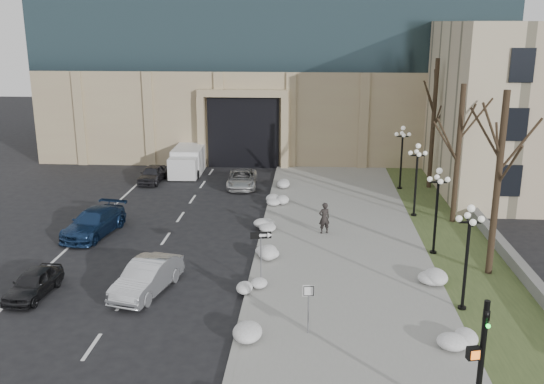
{
  "coord_description": "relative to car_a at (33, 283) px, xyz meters",
  "views": [
    {
      "loc": [
        1.72,
        -18.11,
        11.95
      ],
      "look_at": [
        -0.25,
        11.84,
        3.5
      ],
      "focal_mm": 40.0,
      "sensor_mm": 36.0,
      "label": 1
    }
  ],
  "objects": [
    {
      "name": "car_d",
      "position": [
        7.27,
        19.23,
        0.03
      ],
      "size": [
        2.37,
        4.71,
        1.28
      ],
      "primitive_type": "imported",
      "rotation": [
        0.0,
        0.0,
        0.06
      ],
      "color": "#B9B9B9",
      "rests_on": "ground"
    },
    {
      "name": "one_way_sign",
      "position": [
        10.33,
        1.64,
        1.63
      ],
      "size": [
        1.02,
        0.33,
        2.72
      ],
      "rotation": [
        0.0,
        0.0,
        0.21
      ],
      "color": "slate",
      "rests_on": "ground"
    },
    {
      "name": "traffic_signal",
      "position": [
        17.4,
        -8.4,
        1.56
      ],
      "size": [
        0.75,
        0.99,
        4.36
      ],
      "rotation": [
        0.0,
        0.0,
        0.25
      ],
      "color": "black",
      "rests_on": "ground"
    },
    {
      "name": "grass_strip",
      "position": [
        20.67,
        7.75,
        -0.56
      ],
      "size": [
        4.0,
        40.0,
        0.1
      ],
      "primitive_type": "cube",
      "color": "#3B4B25",
      "rests_on": "ground"
    },
    {
      "name": "sidewalk",
      "position": [
        14.17,
        7.75,
        -0.55
      ],
      "size": [
        9.0,
        40.0,
        0.12
      ],
      "primitive_type": "cube",
      "color": "gray",
      "rests_on": "ground"
    },
    {
      "name": "curb",
      "position": [
        9.67,
        7.75,
        -0.54
      ],
      "size": [
        0.3,
        40.0,
        0.14
      ],
      "primitive_type": "cube",
      "color": "gray",
      "rests_on": "ground"
    },
    {
      "name": "snow_clump_h",
      "position": [
        18.04,
        -3.7,
        -0.31
      ],
      "size": [
        1.1,
        1.6,
        0.36
      ],
      "primitive_type": "ellipsoid",
      "color": "white",
      "rests_on": "sidewalk"
    },
    {
      "name": "tree_mid",
      "position": [
        21.17,
        11.75,
        4.89
      ],
      "size": [
        3.2,
        3.2,
        8.5
      ],
      "color": "black",
      "rests_on": "ground"
    },
    {
      "name": "pedestrian",
      "position": [
        13.22,
        8.97,
        0.43
      ],
      "size": [
        0.79,
        0.66,
        1.85
      ],
      "primitive_type": "imported",
      "rotation": [
        0.0,
        0.0,
        3.52
      ],
      "color": "black",
      "rests_on": "sidewalk"
    },
    {
      "name": "ground",
      "position": [
        10.67,
        -6.25,
        -0.61
      ],
      "size": [
        160.0,
        160.0,
        0.0
      ],
      "primitive_type": "plane",
      "color": "black",
      "rests_on": "ground"
    },
    {
      "name": "box_truck",
      "position": [
        2.36,
        23.66,
        0.39
      ],
      "size": [
        2.46,
        6.59,
        2.07
      ],
      "rotation": [
        0.0,
        0.0,
        0.02
      ],
      "color": "silver",
      "rests_on": "ground"
    },
    {
      "name": "snow_clump_g",
      "position": [
        10.13,
        18.96,
        -0.31
      ],
      "size": [
        1.1,
        1.6,
        0.36
      ],
      "primitive_type": "ellipsoid",
      "color": "white",
      "rests_on": "sidewalk"
    },
    {
      "name": "stone_wall",
      "position": [
        22.67,
        9.75,
        -0.26
      ],
      "size": [
        0.5,
        30.0,
        0.7
      ],
      "primitive_type": "cube",
      "color": "slate",
      "rests_on": "ground"
    },
    {
      "name": "snow_clump_f",
      "position": [
        10.16,
        14.61,
        -0.31
      ],
      "size": [
        1.1,
        1.6,
        0.36
      ],
      "primitive_type": "ellipsoid",
      "color": "white",
      "rests_on": "sidewalk"
    },
    {
      "name": "snow_clump_c",
      "position": [
        9.86,
        0.85,
        -0.31
      ],
      "size": [
        1.1,
        1.6,
        0.36
      ],
      "primitive_type": "ellipsoid",
      "color": "white",
      "rests_on": "sidewalk"
    },
    {
      "name": "car_e",
      "position": [
        0.2,
        20.18,
        0.05
      ],
      "size": [
        1.7,
        3.91,
        1.31
      ],
      "primitive_type": "imported",
      "rotation": [
        0.0,
        0.0,
        -0.04
      ],
      "color": "#2B2A2F",
      "rests_on": "ground"
    },
    {
      "name": "car_a",
      "position": [
        0.0,
        0.0,
        0.0
      ],
      "size": [
        1.72,
        3.69,
        1.22
      ],
      "primitive_type": "imported",
      "rotation": [
        0.0,
        0.0,
        -0.08
      ],
      "color": "black",
      "rests_on": "ground"
    },
    {
      "name": "snow_clump_e",
      "position": [
        9.91,
        9.32,
        -0.31
      ],
      "size": [
        1.1,
        1.6,
        0.36
      ],
      "primitive_type": "ellipsoid",
      "color": "white",
      "rests_on": "sidewalk"
    },
    {
      "name": "lamppost_b",
      "position": [
        18.97,
        6.25,
        2.46
      ],
      "size": [
        1.18,
        1.18,
        4.76
      ],
      "color": "black",
      "rests_on": "ground"
    },
    {
      "name": "lamppost_c",
      "position": [
        18.97,
        12.75,
        2.46
      ],
      "size": [
        1.18,
        1.18,
        4.76
      ],
      "color": "black",
      "rests_on": "ground"
    },
    {
      "name": "tree_far",
      "position": [
        21.17,
        19.75,
        5.54
      ],
      "size": [
        3.2,
        3.2,
        9.5
      ],
      "color": "black",
      "rests_on": "ground"
    },
    {
      "name": "car_b",
      "position": [
        5.03,
        0.68,
        0.14
      ],
      "size": [
        2.62,
        4.81,
        1.5
      ],
      "primitive_type": "imported",
      "rotation": [
        0.0,
        0.0,
        -0.24
      ],
      "color": "#B6B9BF",
      "rests_on": "ground"
    },
    {
      "name": "tree_near",
      "position": [
        21.17,
        3.75,
        5.22
      ],
      "size": [
        3.2,
        3.2,
        9.0
      ],
      "color": "black",
      "rests_on": "ground"
    },
    {
      "name": "car_c",
      "position": [
        -0.11,
        8.15,
        0.13
      ],
      "size": [
        2.95,
        5.41,
        1.49
      ],
      "primitive_type": "imported",
      "rotation": [
        0.0,
        0.0,
        -0.18
      ],
      "color": "navy",
      "rests_on": "ground"
    },
    {
      "name": "lamppost_d",
      "position": [
        18.97,
        19.25,
        2.46
      ],
      "size": [
        1.18,
        1.18,
        4.76
      ],
      "color": "black",
      "rests_on": "ground"
    },
    {
      "name": "snow_clump_i",
      "position": [
        18.07,
        2.64,
        -0.31
      ],
      "size": [
        1.1,
        1.6,
        0.36
      ],
      "primitive_type": "ellipsoid",
      "color": "white",
      "rests_on": "sidewalk"
    },
    {
      "name": "snow_clump_b",
      "position": [
        9.91,
        -3.39,
        -0.31
      ],
      "size": [
        1.1,
        1.6,
        0.36
      ],
      "primitive_type": "ellipsoid",
      "color": "white",
      "rests_on": "sidewalk"
    },
    {
      "name": "lamppost_a",
      "position": [
        18.97,
        -0.25,
        2.46
      ],
      "size": [
        1.18,
        1.18,
        4.76
      ],
      "color": "black",
      "rests_on": "ground"
    },
    {
      "name": "keep_sign",
      "position": [
        12.39,
        -2.83,
        0.98
      ],
      "size": [
        0.46,
        0.08,
        2.16
      ],
      "rotation": [
        0.0,
        0.0,
        0.06
      ],
      "color": "slate",
      "rests_on": "ground"
    },
    {
      "name": "snow_clump_d",
      "position": [
        10.37,
        5.11,
        -0.31
      ],
      "size": [
        1.1,
        1.6,
        0.36
      ],
      "primitive_type": "ellipsoid",
      "color": "white",
      "rests_on": "sidewalk"
    }
  ]
}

